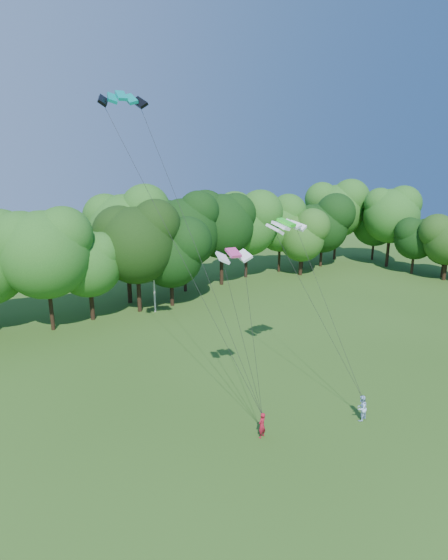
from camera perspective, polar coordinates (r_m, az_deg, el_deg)
ground at (r=24.84m, az=22.00°, el=-25.97°), size 160.00×160.00×0.00m
utility_pole at (r=47.61m, az=-9.17°, el=0.71°), size 1.63×0.41×8.25m
kite_flyer_left at (r=27.42m, az=4.97°, el=-18.37°), size 0.67×0.52×1.61m
kite_flyer_right at (r=30.11m, az=17.51°, el=-15.66°), size 0.92×0.77×1.70m
kite_teal at (r=28.91m, az=-13.28°, el=22.39°), size 2.93×1.74×0.72m
kite_green at (r=29.55m, az=8.13°, el=7.46°), size 2.97×1.59×0.50m
kite_pink at (r=25.05m, az=1.23°, el=3.58°), size 2.17×1.38×0.44m
tree_back_center at (r=47.28m, az=-11.42°, el=5.45°), size 9.06×9.06×13.18m
tree_back_east at (r=63.60m, az=10.17°, el=6.23°), size 7.03×7.03×10.22m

